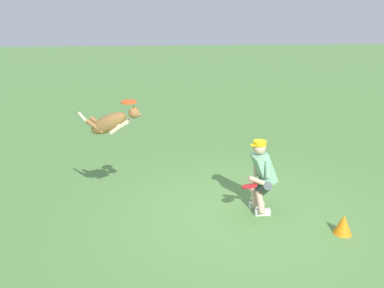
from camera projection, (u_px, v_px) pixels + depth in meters
ground_plane at (237, 216)px, 7.23m from camera, size 60.00×60.00×0.00m
person at (262, 174)px, 7.18m from camera, size 0.56×0.66×1.29m
dog at (112, 123)px, 6.54m from camera, size 1.04×0.44×0.56m
frisbee_flying at (129, 102)px, 6.38m from camera, size 0.30×0.30×0.04m
frisbee_held at (249, 186)px, 6.92m from camera, size 0.32×0.32×0.10m
training_cone at (343, 224)px, 6.63m from camera, size 0.29×0.29×0.32m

